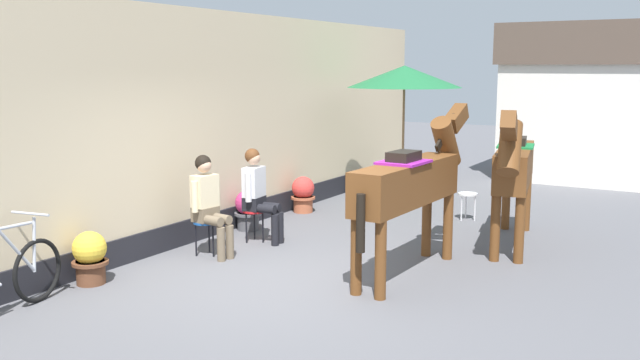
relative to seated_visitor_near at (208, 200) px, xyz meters
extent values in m
plane|color=#56565B|center=(1.69, 2.60, -0.78)|extent=(40.00, 40.00, 0.00)
cube|color=#CCB793|center=(-0.86, 1.10, 0.92)|extent=(0.30, 14.00, 3.40)
cube|color=black|center=(-0.84, 1.10, -0.60)|extent=(0.34, 14.00, 0.36)
cube|color=silver|center=(3.09, 9.42, 0.52)|extent=(3.20, 2.40, 2.60)
cube|color=brown|center=(3.09, 9.42, 2.27)|extent=(3.40, 2.60, 0.90)
cylinder|color=#194C99|center=(-0.06, 0.01, -0.31)|extent=(0.34, 0.34, 0.03)
cylinder|color=black|center=(0.07, -0.01, -0.55)|extent=(0.02, 0.02, 0.45)
cylinder|color=black|center=(-0.12, 0.14, -0.55)|extent=(0.02, 0.02, 0.45)
cylinder|color=black|center=(-0.15, -0.10, -0.55)|extent=(0.02, 0.02, 0.45)
cube|color=brown|center=(-0.06, 0.01, -0.20)|extent=(0.28, 0.35, 0.20)
cube|color=beige|center=(-0.06, 0.01, 0.12)|extent=(0.26, 0.37, 0.44)
sphere|color=tan|center=(-0.06, 0.01, 0.47)|extent=(0.20, 0.20, 0.20)
sphere|color=black|center=(-0.08, 0.01, 0.50)|extent=(0.22, 0.22, 0.22)
cylinder|color=brown|center=(0.13, 0.06, -0.25)|extent=(0.39, 0.18, 0.13)
cylinder|color=brown|center=(0.32, 0.04, -0.55)|extent=(0.11, 0.11, 0.46)
cylinder|color=brown|center=(0.11, -0.10, -0.25)|extent=(0.39, 0.18, 0.13)
cylinder|color=brown|center=(0.30, -0.12, -0.55)|extent=(0.11, 0.11, 0.46)
cylinder|color=beige|center=(-0.02, 0.20, 0.07)|extent=(0.09, 0.09, 0.42)
cylinder|color=beige|center=(-0.07, -0.19, 0.07)|extent=(0.09, 0.09, 0.42)
cylinder|color=red|center=(0.07, 0.95, -0.31)|extent=(0.34, 0.34, 0.03)
cylinder|color=black|center=(0.21, 0.97, -0.55)|extent=(0.02, 0.02, 0.45)
cylinder|color=black|center=(-0.01, 1.06, -0.55)|extent=(0.02, 0.02, 0.45)
cylinder|color=black|center=(0.02, 0.82, -0.55)|extent=(0.02, 0.02, 0.45)
cube|color=black|center=(0.07, 0.95, -0.20)|extent=(0.28, 0.35, 0.20)
cube|color=silver|center=(0.07, 0.95, 0.12)|extent=(0.26, 0.36, 0.44)
sphere|color=tan|center=(0.07, 0.95, 0.47)|extent=(0.20, 0.20, 0.20)
sphere|color=#593319|center=(0.05, 0.95, 0.50)|extent=(0.22, 0.22, 0.22)
cylinder|color=black|center=(0.25, 1.05, -0.25)|extent=(0.39, 0.17, 0.13)
cylinder|color=black|center=(0.44, 1.07, -0.55)|extent=(0.11, 0.11, 0.46)
cylinder|color=black|center=(0.27, 0.89, -0.25)|extent=(0.39, 0.17, 0.13)
cylinder|color=black|center=(0.46, 0.92, -0.55)|extent=(0.11, 0.11, 0.46)
cylinder|color=silver|center=(0.07, 1.15, 0.07)|extent=(0.09, 0.09, 0.42)
cylinder|color=silver|center=(0.12, 0.75, 0.07)|extent=(0.09, 0.09, 0.42)
cube|color=brown|center=(2.67, 0.54, 0.38)|extent=(0.52, 2.21, 0.52)
cylinder|color=brown|center=(2.55, 1.53, -0.33)|extent=(0.13, 0.13, 0.90)
cylinder|color=brown|center=(2.86, 1.51, -0.33)|extent=(0.13, 0.13, 0.90)
cylinder|color=brown|center=(2.48, -0.41, -0.33)|extent=(0.13, 0.13, 0.90)
cylinder|color=brown|center=(2.79, -0.42, -0.33)|extent=(0.13, 0.13, 0.90)
cylinder|color=brown|center=(2.71, 1.74, 0.77)|extent=(0.30, 0.64, 0.73)
cube|color=brown|center=(2.72, 2.08, 1.08)|extent=(0.20, 0.53, 0.40)
cube|color=black|center=(2.71, 1.72, 0.91)|extent=(0.06, 0.63, 0.48)
cylinder|color=black|center=(2.63, -0.60, 0.11)|extent=(0.10, 0.10, 0.65)
cube|color=#8C1E8C|center=(2.66, 0.44, 0.66)|extent=(0.52, 0.62, 0.03)
cube|color=black|center=(2.66, 0.44, 0.73)|extent=(0.30, 0.45, 0.12)
cube|color=brown|center=(3.39, 2.73, 0.38)|extent=(0.87, 2.24, 0.52)
cylinder|color=brown|center=(3.74, 1.80, -0.33)|extent=(0.13, 0.13, 0.90)
cylinder|color=brown|center=(3.43, 1.74, -0.33)|extent=(0.13, 0.13, 0.90)
cylinder|color=brown|center=(3.35, 3.70, -0.33)|extent=(0.13, 0.13, 0.90)
cylinder|color=brown|center=(3.04, 3.64, -0.33)|extent=(0.13, 0.13, 0.90)
cylinder|color=brown|center=(3.63, 1.56, 0.77)|extent=(0.40, 0.67, 0.73)
cube|color=brown|center=(3.70, 1.22, 1.08)|extent=(0.28, 0.55, 0.40)
cube|color=black|center=(3.62, 1.58, 0.91)|extent=(0.17, 0.63, 0.48)
cylinder|color=black|center=(3.16, 3.85, 0.11)|extent=(0.12, 0.12, 0.65)
cube|color=#197238|center=(3.37, 2.83, 0.66)|extent=(0.61, 0.69, 0.03)
cube|color=black|center=(3.37, 2.83, 0.73)|extent=(0.36, 0.49, 0.12)
cylinder|color=brown|center=(-0.43, -1.68, -0.64)|extent=(0.34, 0.34, 0.28)
cylinder|color=brown|center=(-0.43, -1.68, -0.52)|extent=(0.43, 0.43, 0.04)
sphere|color=gold|center=(-0.43, -1.68, -0.34)|extent=(0.40, 0.40, 0.40)
cylinder|color=#4C4C51|center=(-0.45, 1.50, -0.64)|extent=(0.34, 0.34, 0.28)
cylinder|color=#4C4C51|center=(-0.45, 1.50, -0.52)|extent=(0.43, 0.43, 0.04)
sphere|color=#B22D66|center=(-0.45, 1.50, -0.34)|extent=(0.40, 0.40, 0.40)
cylinder|color=#A85638|center=(-0.42, 3.09, -0.64)|extent=(0.34, 0.34, 0.28)
cylinder|color=#A85638|center=(-0.42, 3.09, -0.52)|extent=(0.43, 0.43, 0.04)
sphere|color=red|center=(-0.42, 3.09, -0.34)|extent=(0.40, 0.40, 0.40)
torus|color=black|center=(-0.42, -2.41, -0.42)|extent=(0.17, 0.71, 0.71)
cylinder|color=#B7BCC6|center=(-0.37, -2.70, -0.11)|extent=(0.12, 0.50, 0.60)
cylinder|color=#B7BCC6|center=(-0.34, -2.86, 0.15)|extent=(0.18, 0.80, 0.09)
cylinder|color=#B7BCC6|center=(-0.42, -2.44, -0.12)|extent=(0.05, 0.09, 0.60)
cylinder|color=#B7BCC6|center=(-0.41, -2.46, 0.23)|extent=(0.50, 0.12, 0.03)
cylinder|color=black|center=(0.80, 4.66, -0.75)|extent=(0.44, 0.44, 0.06)
cylinder|color=olive|center=(0.80, 4.66, 0.32)|extent=(0.04, 0.04, 2.20)
cone|color=#1E6638|center=(0.80, 4.66, 1.60)|extent=(2.10, 2.10, 0.40)
cylinder|color=white|center=(2.31, 3.97, -0.33)|extent=(0.32, 0.32, 0.03)
cylinder|color=silver|center=(2.44, 3.97, -0.56)|extent=(0.02, 0.02, 0.43)
cylinder|color=silver|center=(2.24, 4.08, -0.56)|extent=(0.02, 0.02, 0.43)
cylinder|color=silver|center=(2.24, 3.86, -0.56)|extent=(0.02, 0.02, 0.43)
camera|label=1|loc=(5.98, -7.15, 1.80)|focal=38.89mm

